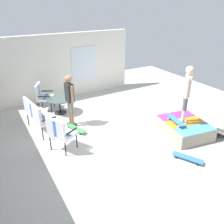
{
  "coord_description": "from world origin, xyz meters",
  "views": [
    {
      "loc": [
        -5.35,
        3.47,
        3.78
      ],
      "look_at": [
        0.16,
        0.27,
        0.7
      ],
      "focal_mm": 37.25,
      "sensor_mm": 36.0,
      "label": 1
    }
  ],
  "objects_px": {
    "person_watching": "(70,97)",
    "patio_chair_near_house": "(42,95)",
    "patio_chair_by_wall": "(60,132)",
    "skateboard_by_bench": "(76,129)",
    "skate_ramp": "(185,128)",
    "patio_bench": "(37,114)",
    "person_skater": "(187,91)",
    "patio_table": "(59,103)",
    "skateboard_on_ramp": "(176,120)",
    "skateboard_spare": "(187,158)"
  },
  "relations": [
    {
      "from": "skateboard_by_bench",
      "to": "skateboard_spare",
      "type": "xyz_separation_m",
      "value": [
        -2.88,
        -1.93,
        0.0
      ]
    },
    {
      "from": "skate_ramp",
      "to": "patio_chair_near_house",
      "type": "xyz_separation_m",
      "value": [
        3.99,
        3.3,
        0.4
      ]
    },
    {
      "from": "patio_chair_near_house",
      "to": "patio_table",
      "type": "xyz_separation_m",
      "value": [
        -0.61,
        -0.44,
        -0.21
      ]
    },
    {
      "from": "patio_table",
      "to": "person_skater",
      "type": "height_order",
      "value": "person_skater"
    },
    {
      "from": "person_watching",
      "to": "skateboard_by_bench",
      "type": "distance_m",
      "value": 1.02
    },
    {
      "from": "skateboard_spare",
      "to": "skateboard_on_ramp",
      "type": "height_order",
      "value": "skateboard_on_ramp"
    },
    {
      "from": "patio_table",
      "to": "person_watching",
      "type": "distance_m",
      "value": 1.23
    },
    {
      "from": "patio_chair_by_wall",
      "to": "skateboard_by_bench",
      "type": "relative_size",
      "value": 1.24
    },
    {
      "from": "person_watching",
      "to": "person_skater",
      "type": "height_order",
      "value": "person_skater"
    },
    {
      "from": "skate_ramp",
      "to": "patio_chair_by_wall",
      "type": "height_order",
      "value": "patio_chair_by_wall"
    },
    {
      "from": "patio_table",
      "to": "skateboard_by_bench",
      "type": "height_order",
      "value": "patio_table"
    },
    {
      "from": "person_skater",
      "to": "skateboard_on_ramp",
      "type": "bearing_deg",
      "value": 61.9
    },
    {
      "from": "patio_table",
      "to": "person_skater",
      "type": "relative_size",
      "value": 0.52
    },
    {
      "from": "skateboard_spare",
      "to": "patio_bench",
      "type": "bearing_deg",
      "value": 40.39
    },
    {
      "from": "patio_bench",
      "to": "patio_chair_near_house",
      "type": "bearing_deg",
      "value": -20.31
    },
    {
      "from": "patio_bench",
      "to": "skateboard_by_bench",
      "type": "xyz_separation_m",
      "value": [
        -0.58,
        -1.01,
        -0.53
      ]
    },
    {
      "from": "patio_bench",
      "to": "skateboard_on_ramp",
      "type": "bearing_deg",
      "value": -123.43
    },
    {
      "from": "patio_chair_by_wall",
      "to": "skateboard_on_ramp",
      "type": "xyz_separation_m",
      "value": [
        -0.94,
        -3.29,
        -0.1
      ]
    },
    {
      "from": "skate_ramp",
      "to": "skateboard_on_ramp",
      "type": "bearing_deg",
      "value": 71.64
    },
    {
      "from": "patio_chair_by_wall",
      "to": "patio_bench",
      "type": "bearing_deg",
      "value": 10.17
    },
    {
      "from": "patio_bench",
      "to": "patio_table",
      "type": "height_order",
      "value": "patio_bench"
    },
    {
      "from": "patio_bench",
      "to": "person_watching",
      "type": "relative_size",
      "value": 0.77
    },
    {
      "from": "patio_table",
      "to": "person_skater",
      "type": "distance_m",
      "value": 4.46
    },
    {
      "from": "patio_chair_by_wall",
      "to": "patio_chair_near_house",
      "type": "bearing_deg",
      "value": -6.23
    },
    {
      "from": "patio_chair_by_wall",
      "to": "skateboard_spare",
      "type": "bearing_deg",
      "value": -127.47
    },
    {
      "from": "patio_bench",
      "to": "patio_table",
      "type": "relative_size",
      "value": 1.46
    },
    {
      "from": "patio_chair_by_wall",
      "to": "person_skater",
      "type": "xyz_separation_m",
      "value": [
        -1.04,
        -3.48,
        0.84
      ]
    },
    {
      "from": "person_watching",
      "to": "skateboard_by_bench",
      "type": "xyz_separation_m",
      "value": [
        -0.44,
        0.04,
        -0.92
      ]
    },
    {
      "from": "patio_bench",
      "to": "skateboard_on_ramp",
      "type": "relative_size",
      "value": 1.6
    },
    {
      "from": "skate_ramp",
      "to": "skateboard_by_bench",
      "type": "distance_m",
      "value": 3.42
    },
    {
      "from": "person_skater",
      "to": "skateboard_on_ramp",
      "type": "height_order",
      "value": "person_skater"
    },
    {
      "from": "person_watching",
      "to": "patio_bench",
      "type": "bearing_deg",
      "value": 82.33
    },
    {
      "from": "person_watching",
      "to": "patio_chair_near_house",
      "type": "bearing_deg",
      "value": 15.76
    },
    {
      "from": "skate_ramp",
      "to": "skateboard_spare",
      "type": "bearing_deg",
      "value": 137.46
    },
    {
      "from": "skate_ramp",
      "to": "patio_chair_by_wall",
      "type": "xyz_separation_m",
      "value": [
        1.05,
        3.62,
        0.4
      ]
    },
    {
      "from": "patio_chair_by_wall",
      "to": "skateboard_spare",
      "type": "distance_m",
      "value": 3.43
    },
    {
      "from": "skate_ramp",
      "to": "patio_chair_near_house",
      "type": "distance_m",
      "value": 5.19
    },
    {
      "from": "patio_chair_by_wall",
      "to": "skateboard_on_ramp",
      "type": "bearing_deg",
      "value": -105.99
    },
    {
      "from": "patio_chair_near_house",
      "to": "skateboard_spare",
      "type": "bearing_deg",
      "value": -154.62
    },
    {
      "from": "person_watching",
      "to": "skateboard_on_ramp",
      "type": "xyz_separation_m",
      "value": [
        -2.2,
        -2.5,
        -0.49
      ]
    },
    {
      "from": "skateboard_on_ramp",
      "to": "patio_table",
      "type": "bearing_deg",
      "value": 37.69
    },
    {
      "from": "person_skater",
      "to": "patio_table",
      "type": "bearing_deg",
      "value": 38.83
    },
    {
      "from": "skate_ramp",
      "to": "skateboard_on_ramp",
      "type": "height_order",
      "value": "skateboard_on_ramp"
    },
    {
      "from": "patio_bench",
      "to": "skateboard_on_ramp",
      "type": "xyz_separation_m",
      "value": [
        -2.34,
        -3.54,
        -0.1
      ]
    },
    {
      "from": "person_watching",
      "to": "patio_table",
      "type": "bearing_deg",
      "value": 1.74
    },
    {
      "from": "person_skater",
      "to": "skateboard_spare",
      "type": "height_order",
      "value": "person_skater"
    },
    {
      "from": "person_skater",
      "to": "patio_chair_by_wall",
      "type": "bearing_deg",
      "value": 73.32
    },
    {
      "from": "patio_chair_by_wall",
      "to": "skate_ramp",
      "type": "bearing_deg",
      "value": -106.21
    },
    {
      "from": "patio_chair_by_wall",
      "to": "skateboard_on_ramp",
      "type": "relative_size",
      "value": 1.24
    },
    {
      "from": "patio_chair_by_wall",
      "to": "skateboard_by_bench",
      "type": "distance_m",
      "value": 1.23
    }
  ]
}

